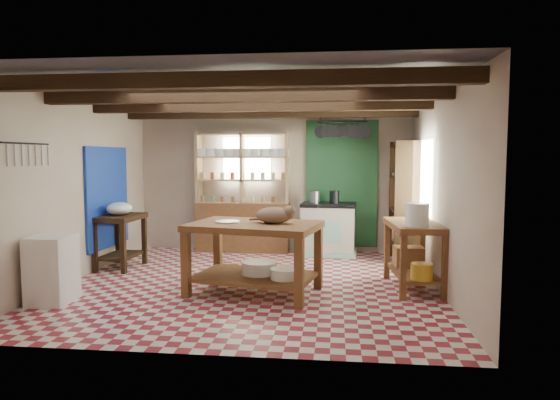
# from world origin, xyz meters

# --- Properties ---
(floor) EXTENTS (5.00, 5.00, 0.02)m
(floor) POSITION_xyz_m (0.00, 0.00, -0.01)
(floor) COLOR maroon
(floor) RESTS_ON ground
(ceiling) EXTENTS (5.00, 5.00, 0.02)m
(ceiling) POSITION_xyz_m (0.00, 0.00, 2.60)
(ceiling) COLOR #504F54
(ceiling) RESTS_ON wall_back
(wall_back) EXTENTS (5.00, 0.04, 2.60)m
(wall_back) POSITION_xyz_m (0.00, 2.50, 1.30)
(wall_back) COLOR #C5B29E
(wall_back) RESTS_ON floor
(wall_front) EXTENTS (5.00, 0.04, 2.60)m
(wall_front) POSITION_xyz_m (0.00, -2.50, 1.30)
(wall_front) COLOR #C5B29E
(wall_front) RESTS_ON floor
(wall_left) EXTENTS (0.04, 5.00, 2.60)m
(wall_left) POSITION_xyz_m (-2.50, 0.00, 1.30)
(wall_left) COLOR #C5B29E
(wall_left) RESTS_ON floor
(wall_right) EXTENTS (0.04, 5.00, 2.60)m
(wall_right) POSITION_xyz_m (2.50, 0.00, 1.30)
(wall_right) COLOR #C5B29E
(wall_right) RESTS_ON floor
(ceiling_beams) EXTENTS (5.00, 3.80, 0.15)m
(ceiling_beams) POSITION_xyz_m (0.00, 0.00, 2.48)
(ceiling_beams) COLOR #311F11
(ceiling_beams) RESTS_ON ceiling
(blue_wall_patch) EXTENTS (0.04, 1.40, 1.60)m
(blue_wall_patch) POSITION_xyz_m (-2.47, 0.90, 1.10)
(blue_wall_patch) COLOR #1639AB
(blue_wall_patch) RESTS_ON wall_left
(green_wall_patch) EXTENTS (1.30, 0.04, 2.30)m
(green_wall_patch) POSITION_xyz_m (1.25, 2.47, 1.25)
(green_wall_patch) COLOR #1F4D2A
(green_wall_patch) RESTS_ON wall_back
(window_back) EXTENTS (0.90, 0.02, 0.80)m
(window_back) POSITION_xyz_m (-0.50, 2.48, 1.70)
(window_back) COLOR silver
(window_back) RESTS_ON wall_back
(window_right) EXTENTS (0.02, 1.30, 1.20)m
(window_right) POSITION_xyz_m (2.48, 1.00, 1.40)
(window_right) COLOR silver
(window_right) RESTS_ON wall_right
(utensil_rail) EXTENTS (0.06, 0.90, 0.28)m
(utensil_rail) POSITION_xyz_m (-2.44, -1.20, 1.78)
(utensil_rail) COLOR black
(utensil_rail) RESTS_ON wall_left
(pot_rack) EXTENTS (0.86, 0.12, 0.36)m
(pot_rack) POSITION_xyz_m (1.25, 2.05, 2.18)
(pot_rack) COLOR black
(pot_rack) RESTS_ON ceiling
(shelving_unit) EXTENTS (1.70, 0.34, 2.20)m
(shelving_unit) POSITION_xyz_m (-0.55, 2.31, 1.10)
(shelving_unit) COLOR tan
(shelving_unit) RESTS_ON floor
(tall_rack) EXTENTS (0.40, 0.86, 2.00)m
(tall_rack) POSITION_xyz_m (2.28, 1.80, 1.00)
(tall_rack) COLOR #311F11
(tall_rack) RESTS_ON floor
(work_table) EXTENTS (1.78, 1.37, 0.91)m
(work_table) POSITION_xyz_m (0.12, -0.45, 0.45)
(work_table) COLOR brown
(work_table) RESTS_ON floor
(stove) EXTENTS (0.99, 0.70, 0.93)m
(stove) POSITION_xyz_m (1.02, 2.15, 0.46)
(stove) COLOR beige
(stove) RESTS_ON floor
(prep_table) EXTENTS (0.62, 0.86, 0.84)m
(prep_table) POSITION_xyz_m (-2.20, 0.73, 0.42)
(prep_table) COLOR #311F11
(prep_table) RESTS_ON floor
(white_cabinet) EXTENTS (0.47, 0.56, 0.81)m
(white_cabinet) POSITION_xyz_m (-2.22, -1.14, 0.40)
(white_cabinet) COLOR white
(white_cabinet) RESTS_ON floor
(right_counter) EXTENTS (0.71, 1.28, 0.88)m
(right_counter) POSITION_xyz_m (2.18, -0.01, 0.44)
(right_counter) COLOR brown
(right_counter) RESTS_ON floor
(cat) EXTENTS (0.47, 0.36, 0.21)m
(cat) POSITION_xyz_m (0.37, -0.45, 1.01)
(cat) COLOR #89674F
(cat) RESTS_ON work_table
(steel_tray) EXTENTS (0.38, 0.38, 0.02)m
(steel_tray) POSITION_xyz_m (-0.23, -0.43, 0.91)
(steel_tray) COLOR #98999F
(steel_tray) RESTS_ON work_table
(basin_large) EXTENTS (0.54, 0.54, 0.16)m
(basin_large) POSITION_xyz_m (0.18, -0.41, 0.32)
(basin_large) COLOR white
(basin_large) RESTS_ON work_table
(basin_small) EXTENTS (0.44, 0.44, 0.13)m
(basin_small) POSITION_xyz_m (0.54, -0.64, 0.30)
(basin_small) COLOR white
(basin_small) RESTS_ON work_table
(kettle_left) EXTENTS (0.19, 0.19, 0.21)m
(kettle_left) POSITION_xyz_m (0.77, 2.17, 1.03)
(kettle_left) COLOR #98999F
(kettle_left) RESTS_ON stove
(kettle_right) EXTENTS (0.19, 0.19, 0.22)m
(kettle_right) POSITION_xyz_m (1.12, 2.14, 1.04)
(kettle_right) COLOR black
(kettle_right) RESTS_ON stove
(enamel_bowl) EXTENTS (0.42, 0.42, 0.20)m
(enamel_bowl) POSITION_xyz_m (-2.20, 0.73, 0.94)
(enamel_bowl) COLOR white
(enamel_bowl) RESTS_ON prep_table
(white_bucket) EXTENTS (0.31, 0.31, 0.29)m
(white_bucket) POSITION_xyz_m (2.16, -0.36, 1.03)
(white_bucket) COLOR white
(white_bucket) RESTS_ON right_counter
(wicker_basket) EXTENTS (0.41, 0.34, 0.27)m
(wicker_basket) POSITION_xyz_m (2.16, 0.29, 0.37)
(wicker_basket) COLOR #AA7444
(wicker_basket) RESTS_ON right_counter
(yellow_tub) EXTENTS (0.29, 0.29, 0.20)m
(yellow_tub) POSITION_xyz_m (2.21, -0.46, 0.33)
(yellow_tub) COLOR gold
(yellow_tub) RESTS_ON right_counter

